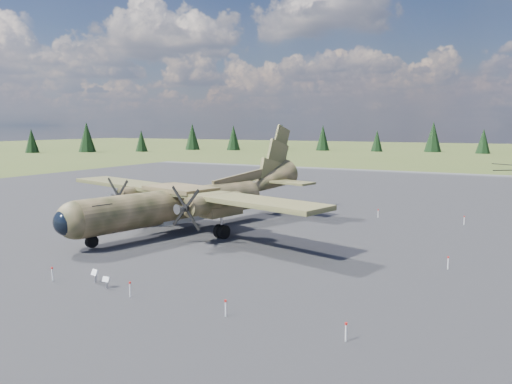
% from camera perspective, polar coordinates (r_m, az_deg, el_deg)
% --- Properties ---
extents(ground, '(500.00, 500.00, 0.00)m').
position_cam_1_polar(ground, '(39.89, -3.29, -5.70)').
color(ground, '#475023').
rests_on(ground, ground).
extents(apron, '(120.00, 120.00, 0.04)m').
position_cam_1_polar(apron, '(48.54, 2.81, -3.30)').
color(apron, '#515155').
rests_on(apron, ground).
extents(transport_plane, '(29.65, 26.52, 9.85)m').
position_cam_1_polar(transport_plane, '(44.40, -7.56, -0.68)').
color(transport_plane, '#36371E').
rests_on(transport_plane, ground).
extents(info_placard_left, '(0.55, 0.34, 0.81)m').
position_cam_1_polar(info_placard_left, '(31.09, -17.94, -8.90)').
color(info_placard_left, gray).
rests_on(info_placard_left, ground).
extents(info_placard_right, '(0.45, 0.21, 0.69)m').
position_cam_1_polar(info_placard_right, '(29.91, -16.76, -9.66)').
color(info_placard_right, gray).
rests_on(info_placard_right, ground).
extents(barrier_fence, '(33.12, 29.62, 0.85)m').
position_cam_1_polar(barrier_fence, '(39.95, -3.92, -4.94)').
color(barrier_fence, white).
rests_on(barrier_fence, ground).
extents(treeline, '(311.53, 311.26, 10.94)m').
position_cam_1_polar(treeline, '(31.65, 0.34, -0.11)').
color(treeline, black).
rests_on(treeline, ground).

